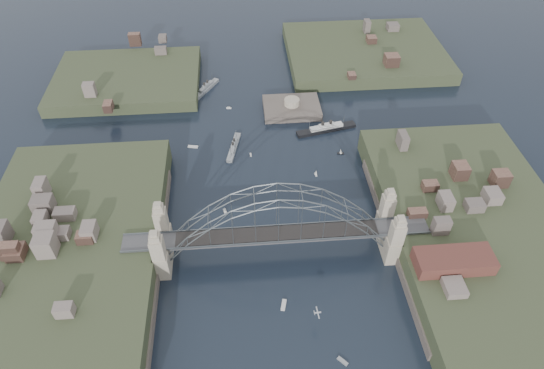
{
  "coord_description": "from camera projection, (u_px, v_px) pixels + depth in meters",
  "views": [
    {
      "loc": [
        -8.31,
        -83.79,
        106.83
      ],
      "look_at": [
        0.0,
        18.0,
        10.0
      ],
      "focal_mm": 31.13,
      "sensor_mm": 36.0,
      "label": 1
    }
  ],
  "objects": [
    {
      "name": "small_boat_e",
      "position": [
        193.0,
        147.0,
        169.4
      ],
      "size": [
        3.8,
        1.87,
        0.45
      ],
      "color": "silver",
      "rests_on": "ground"
    },
    {
      "name": "naval_cruiser_far",
      "position": [
        206.0,
        88.0,
        196.35
      ],
      "size": [
        10.45,
        15.19,
        5.53
      ],
      "color": "gray",
      "rests_on": "ground"
    },
    {
      "name": "small_boat_a",
      "position": [
        225.0,
        210.0,
        145.64
      ],
      "size": [
        1.49,
        2.78,
        2.38
      ],
      "color": "silver",
      "rests_on": "ground"
    },
    {
      "name": "small_boat_b",
      "position": [
        316.0,
        173.0,
        158.0
      ],
      "size": [
        1.09,
        1.82,
        2.38
      ],
      "color": "silver",
      "rests_on": "ground"
    },
    {
      "name": "fort_island",
      "position": [
        292.0,
        112.0,
        186.17
      ],
      "size": [
        22.0,
        16.0,
        9.4
      ],
      "color": "#51463F",
      "rests_on": "ground"
    },
    {
      "name": "small_boat_d",
      "position": [
        341.0,
        152.0,
        166.15
      ],
      "size": [
        2.41,
        1.18,
        2.38
      ],
      "color": "silver",
      "rests_on": "ground"
    },
    {
      "name": "headland_nw",
      "position": [
        128.0,
        84.0,
        199.71
      ],
      "size": [
        60.0,
        45.0,
        9.0
      ],
      "primitive_type": "cube",
      "color": "#333C23",
      "rests_on": "ground"
    },
    {
      "name": "shore_west",
      "position": [
        70.0,
        262.0,
        129.85
      ],
      "size": [
        50.5,
        90.0,
        12.0
      ],
      "color": "#333C23",
      "rests_on": "ground"
    },
    {
      "name": "small_boat_c",
      "position": [
        284.0,
        305.0,
        122.07
      ],
      "size": [
        1.92,
        3.53,
        0.45
      ],
      "color": "silver",
      "rests_on": "ground"
    },
    {
      "name": "small_boat_g",
      "position": [
        343.0,
        361.0,
        111.05
      ],
      "size": [
        2.59,
        2.67,
        0.45
      ],
      "color": "silver",
      "rests_on": "ground"
    },
    {
      "name": "small_boat_h",
      "position": [
        229.0,
        108.0,
        186.92
      ],
      "size": [
        2.03,
        0.87,
        1.43
      ],
      "color": "silver",
      "rests_on": "ground"
    },
    {
      "name": "finger_pier",
      "position": [
        445.0,
        331.0,
        116.16
      ],
      "size": [
        4.0,
        22.0,
        1.4
      ],
      "primitive_type": "cube",
      "color": "#474649",
      "rests_on": "ground"
    },
    {
      "name": "aeroplane",
      "position": [
        317.0,
        313.0,
        114.7
      ],
      "size": [
        1.82,
        3.4,
        0.49
      ],
      "color": "silver"
    },
    {
      "name": "shore_east",
      "position": [
        474.0,
        236.0,
        136.62
      ],
      "size": [
        50.5,
        90.0,
        12.0
      ],
      "color": "#333C23",
      "rests_on": "ground"
    },
    {
      "name": "wharf_shed",
      "position": [
        454.0,
        261.0,
        120.19
      ],
      "size": [
        20.0,
        8.0,
        4.0
      ],
      "primitive_type": "cube",
      "color": "#592D26",
      "rests_on": "shore_east"
    },
    {
      "name": "ocean_liner",
      "position": [
        326.0,
        129.0,
        176.03
      ],
      "size": [
        23.08,
        8.16,
        5.63
      ],
      "color": "black",
      "rests_on": "ground"
    },
    {
      "name": "small_boat_f",
      "position": [
        251.0,
        155.0,
        166.11
      ],
      "size": [
        0.62,
        1.8,
        0.45
      ],
      "color": "silver",
      "rests_on": "ground"
    },
    {
      "name": "headland_ne",
      "position": [
        364.0,
        56.0,
        216.59
      ],
      "size": [
        70.0,
        55.0,
        9.5
      ],
      "primitive_type": "cube",
      "color": "#333C23",
      "rests_on": "ground"
    },
    {
      "name": "naval_cruiser_near",
      "position": [
        234.0,
        147.0,
        168.38
      ],
      "size": [
        5.6,
        16.13,
        4.82
      ],
      "color": "gray",
      "rests_on": "ground"
    },
    {
      "name": "bridge",
      "position": [
        277.0,
        224.0,
        126.12
      ],
      "size": [
        84.0,
        13.8,
        24.6
      ],
      "color": "#474649",
      "rests_on": "ground"
    },
    {
      "name": "ground",
      "position": [
        277.0,
        253.0,
        134.59
      ],
      "size": [
        500.0,
        500.0,
        0.0
      ],
      "primitive_type": "plane",
      "color": "black",
      "rests_on": "ground"
    }
  ]
}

